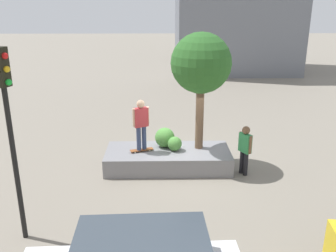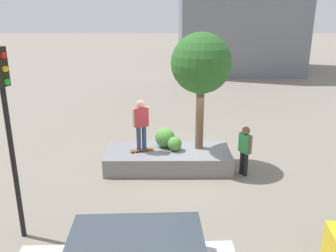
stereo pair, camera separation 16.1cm
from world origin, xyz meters
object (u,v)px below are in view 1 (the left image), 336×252
Objects in this scene: skateboarder at (141,121)px; plaza_tree at (201,64)px; traffic_light_corner at (8,115)px; skateboard at (142,150)px; planter_ledge at (168,159)px; pedestrian_crossing at (245,147)px.

plaza_tree is at bearing -171.43° from skateboarder.
plaza_tree is 0.86× the size of traffic_light_corner.
skateboarder reaches higher than skateboard.
plaza_tree reaches higher than planter_ledge.
plaza_tree is (-1.10, -0.23, 3.29)m from planter_ledge.
plaza_tree is at bearing -29.81° from pedestrian_crossing.
plaza_tree is 3.11m from pedestrian_crossing.
planter_ledge is 2.71m from pedestrian_crossing.
skateboarder is at bearing -90.00° from skateboard.
plaza_tree reaches higher than traffic_light_corner.
traffic_light_corner is at bearing 55.55° from skateboarder.
pedestrian_crossing reaches higher than planter_ledge.
skateboarder is at bearing -124.45° from traffic_light_corner.
skateboarder is 3.58m from pedestrian_crossing.
traffic_light_corner is at bearing 55.55° from skateboard.
skateboarder is at bearing -8.65° from pedestrian_crossing.
pedestrian_crossing is (-3.47, 0.53, -0.75)m from skateboarder.
pedestrian_crossing is (-6.18, -3.42, -2.18)m from traffic_light_corner.
pedestrian_crossing reaches higher than skateboard.
traffic_light_corner is 7.39m from pedestrian_crossing.
skateboard is 3.52m from pedestrian_crossing.
plaza_tree is at bearing -171.43° from skateboard.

